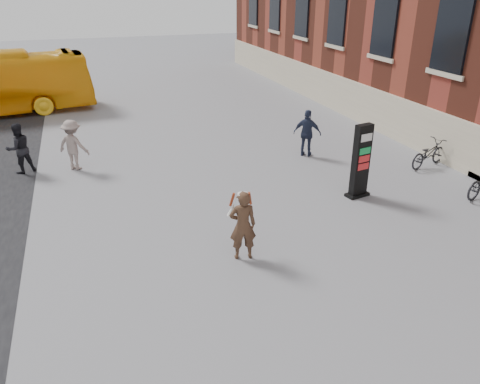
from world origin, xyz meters
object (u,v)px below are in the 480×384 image
object	(u,v)px
info_pylon	(361,161)
pedestrian_c	(307,133)
woman	(243,224)
pedestrian_b	(73,145)
pedestrian_a	(19,148)
bike_6	(428,154)

from	to	relation	value
info_pylon	pedestrian_c	bearing A→B (deg)	77.36
woman	pedestrian_c	bearing A→B (deg)	-118.02
info_pylon	pedestrian_b	distance (m)	9.96
info_pylon	pedestrian_c	size ratio (longest dim) A/B	1.29
woman	pedestrian_a	distance (m)	9.61
pedestrian_a	pedestrian_b	bearing A→B (deg)	146.69
woman	pedestrian_a	xyz separation A→B (m)	(-5.58, 7.82, -0.02)
info_pylon	pedestrian_a	world-z (taller)	info_pylon
pedestrian_a	pedestrian_c	bearing A→B (deg)	145.84
bike_6	pedestrian_c	bearing A→B (deg)	38.96
pedestrian_b	bike_6	bearing A→B (deg)	-162.12
info_pylon	pedestrian_b	size ratio (longest dim) A/B	1.29
pedestrian_b	pedestrian_c	xyz separation A→B (m)	(8.53, -1.42, -0.00)
bike_6	pedestrian_a	bearing A→B (deg)	56.15
pedestrian_a	woman	bearing A→B (deg)	100.60
woman	pedestrian_c	world-z (taller)	pedestrian_c
woman	pedestrian_b	distance (m)	8.45
info_pylon	bike_6	xyz separation A→B (m)	(3.82, 1.44, -0.68)
woman	pedestrian_a	world-z (taller)	woman
pedestrian_a	bike_6	bearing A→B (deg)	138.63
woman	pedestrian_a	bearing A→B (deg)	-44.78
info_pylon	bike_6	size ratio (longest dim) A/B	1.26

